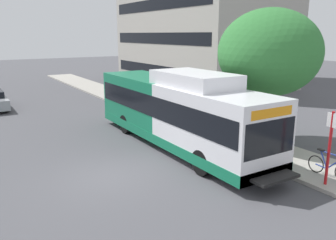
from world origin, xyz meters
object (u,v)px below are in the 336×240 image
Objects in this scene: bus_stop_sign_pole at (330,143)px; street_tree_near_stop at (269,53)px; bicycle_parked at (329,166)px; transit_bus at (177,111)px.

street_tree_near_stop is (2.03, 4.78, 2.73)m from bus_stop_sign_pole.
street_tree_near_stop reaches higher than bicycle_parked.
bus_stop_sign_pole is at bearing -74.74° from transit_bus.
bicycle_parked is (2.47, -6.39, -1.14)m from transit_bus.
transit_bus is 4.71× the size of bus_stop_sign_pole.
transit_bus reaches higher than bicycle_parked.
bus_stop_sign_pole is at bearing -154.23° from bicycle_parked.
transit_bus reaches higher than bus_stop_sign_pole.
transit_bus is 5.07m from street_tree_near_stop.
bus_stop_sign_pole is 1.30m from bicycle_parked.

